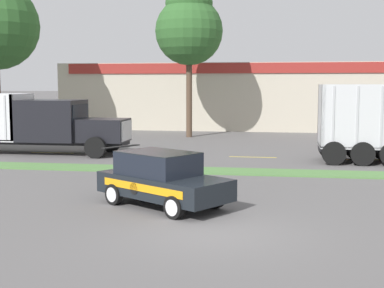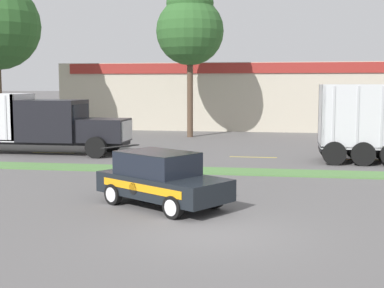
% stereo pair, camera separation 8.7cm
% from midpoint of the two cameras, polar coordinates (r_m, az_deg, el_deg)
% --- Properties ---
extents(ground_plane, '(600.00, 600.00, 0.00)m').
position_cam_midpoint_polar(ground_plane, '(13.54, 1.94, -9.35)').
color(ground_plane, '#5B5959').
extents(grass_verge, '(120.00, 1.69, 0.06)m').
position_cam_midpoint_polar(grass_verge, '(22.60, 4.99, -2.94)').
color(grass_verge, '#517F42').
rests_on(grass_verge, ground_plane).
extents(centre_line_2, '(2.40, 0.14, 0.01)m').
position_cam_midpoint_polar(centre_line_2, '(29.91, -14.73, -0.91)').
color(centre_line_2, yellow).
rests_on(centre_line_2, ground_plane).
extents(centre_line_3, '(2.40, 0.14, 0.01)m').
position_cam_midpoint_polar(centre_line_3, '(28.15, -4.64, -1.16)').
color(centre_line_3, yellow).
rests_on(centre_line_3, ground_plane).
extents(centre_line_4, '(2.40, 0.14, 0.01)m').
position_cam_midpoint_polar(centre_line_4, '(27.37, 6.40, -1.39)').
color(centre_line_4, yellow).
rests_on(centre_line_4, ground_plane).
extents(centre_line_5, '(2.40, 0.14, 0.01)m').
position_cam_midpoint_polar(centre_line_5, '(27.63, 17.66, -1.58)').
color(centre_line_5, yellow).
rests_on(centre_line_5, ground_plane).
extents(dump_truck_lead, '(12.23, 2.79, 3.19)m').
position_cam_midpoint_polar(dump_truck_lead, '(29.72, -16.66, 1.96)').
color(dump_truck_lead, black).
rests_on(dump_truck_lead, ground_plane).
extents(rally_car, '(4.49, 3.82, 1.68)m').
position_cam_midpoint_polar(rally_car, '(16.18, -3.40, -3.69)').
color(rally_car, black).
rests_on(rally_car, ground_plane).
extents(store_building_backdrop, '(40.17, 12.10, 5.41)m').
position_cam_midpoint_polar(store_building_backdrop, '(47.86, 11.74, 5.05)').
color(store_building_backdrop, '#BCB29E').
rests_on(store_building_backdrop, ground_plane).
extents(tree_behind_centre, '(4.69, 4.69, 10.88)m').
position_cam_midpoint_polar(tree_behind_centre, '(37.80, -0.38, 12.61)').
color(tree_behind_centre, brown).
rests_on(tree_behind_centre, ground_plane).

